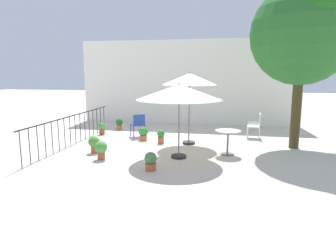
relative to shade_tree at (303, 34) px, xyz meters
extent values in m
plane|color=beige|center=(-4.17, -0.98, -3.65)|extent=(60.00, 60.00, 0.00)
cube|color=white|center=(-4.17, 4.11, -1.66)|extent=(10.42, 0.30, 3.99)
cube|color=black|center=(-7.48, -0.98, -2.65)|extent=(0.03, 5.83, 0.03)
cylinder|color=black|center=(-7.48, -3.71, -3.15)|extent=(0.02, 0.02, 1.00)
cylinder|color=black|center=(-7.48, -3.34, -3.15)|extent=(0.02, 0.02, 1.00)
cylinder|color=black|center=(-7.48, -2.98, -3.15)|extent=(0.02, 0.02, 1.00)
cylinder|color=black|center=(-7.48, -2.62, -3.15)|extent=(0.02, 0.02, 1.00)
cylinder|color=black|center=(-7.48, -2.25, -3.15)|extent=(0.02, 0.02, 1.00)
cylinder|color=black|center=(-7.48, -1.89, -3.15)|extent=(0.02, 0.02, 1.00)
cylinder|color=black|center=(-7.48, -1.52, -3.15)|extent=(0.02, 0.02, 1.00)
cylinder|color=black|center=(-7.48, -1.16, -3.15)|extent=(0.02, 0.02, 1.00)
cylinder|color=black|center=(-7.48, -0.79, -3.15)|extent=(0.02, 0.02, 1.00)
cylinder|color=black|center=(-7.48, -0.43, -3.15)|extent=(0.02, 0.02, 1.00)
cylinder|color=black|center=(-7.48, -0.06, -3.15)|extent=(0.02, 0.02, 1.00)
cylinder|color=black|center=(-7.48, 0.30, -3.15)|extent=(0.02, 0.02, 1.00)
cylinder|color=black|center=(-7.48, 0.66, -3.15)|extent=(0.02, 0.02, 1.00)
cylinder|color=black|center=(-7.48, 1.03, -3.15)|extent=(0.02, 0.02, 1.00)
cylinder|color=black|center=(-7.48, 1.39, -3.15)|extent=(0.02, 0.02, 1.00)
cylinder|color=black|center=(-7.48, 1.76, -3.15)|extent=(0.02, 0.02, 1.00)
cylinder|color=#443A1F|center=(-0.06, -0.04, -2.39)|extent=(0.30, 0.30, 2.53)
sphere|color=#266427|center=(-0.06, -0.04, -0.01)|extent=(3.17, 3.17, 3.17)
sphere|color=#1B6621|center=(0.74, 0.28, -0.33)|extent=(1.90, 1.90, 1.90)
sphere|color=#226C1B|center=(-0.69, 0.44, 0.15)|extent=(1.74, 1.74, 1.74)
sphere|color=#1F621C|center=(0.10, -0.75, 0.62)|extent=(1.58, 1.58, 1.58)
cylinder|color=#2D2D2D|center=(-3.62, -1.95, -3.61)|extent=(0.44, 0.44, 0.08)
cylinder|color=slate|center=(-3.62, -1.95, -2.58)|extent=(0.04, 0.04, 2.14)
cone|color=beige|center=(-3.62, -1.95, -1.73)|extent=(2.45, 2.45, 0.43)
sphere|color=slate|center=(-3.62, -1.95, -1.49)|extent=(0.06, 0.06, 0.06)
cylinder|color=#2D2D2D|center=(-3.54, -0.14, -3.61)|extent=(0.44, 0.44, 0.08)
cylinder|color=slate|center=(-3.54, -0.14, -2.43)|extent=(0.04, 0.04, 2.44)
cone|color=beige|center=(-3.54, -0.14, -1.41)|extent=(1.87, 1.87, 0.38)
sphere|color=slate|center=(-3.54, -0.14, -1.19)|extent=(0.06, 0.06, 0.06)
cylinder|color=silver|center=(-2.21, -1.33, -2.92)|extent=(0.77, 0.77, 0.02)
cylinder|color=slate|center=(-2.21, -1.33, -3.29)|extent=(0.06, 0.06, 0.72)
cylinder|color=slate|center=(-2.21, -1.33, -3.64)|extent=(0.42, 0.42, 0.03)
cube|color=white|center=(-1.25, 1.31, -3.20)|extent=(0.51, 0.53, 0.04)
cube|color=white|center=(-1.03, 1.29, -2.94)|extent=(0.08, 0.46, 0.48)
cube|color=white|center=(-1.23, 1.53, -3.08)|extent=(0.42, 0.08, 0.03)
cube|color=white|center=(-1.27, 1.08, -3.08)|extent=(0.42, 0.08, 0.03)
cylinder|color=white|center=(-1.44, 1.55, -3.44)|extent=(0.04, 0.04, 0.43)
cylinder|color=white|center=(-1.49, 1.10, -3.44)|extent=(0.04, 0.04, 0.43)
cylinder|color=white|center=(-1.01, 1.51, -3.44)|extent=(0.04, 0.04, 0.43)
cylinder|color=white|center=(-1.05, 1.06, -3.44)|extent=(0.04, 0.04, 0.43)
cube|color=#243F91|center=(-5.65, 0.70, -3.19)|extent=(0.65, 0.64, 0.04)
cube|color=#243F91|center=(-5.54, 0.54, -2.97)|extent=(0.41, 0.29, 0.41)
cube|color=#243F91|center=(-5.46, 0.83, -3.07)|extent=(0.25, 0.36, 0.03)
cube|color=#243F91|center=(-5.84, 0.58, -3.07)|extent=(0.25, 0.36, 0.03)
cylinder|color=#243F91|center=(-5.57, 1.00, -3.43)|extent=(0.04, 0.04, 0.44)
cylinder|color=#243F91|center=(-5.95, 0.75, -3.43)|extent=(0.04, 0.04, 0.44)
cylinder|color=#243F91|center=(-5.35, 0.66, -3.43)|extent=(0.04, 0.04, 0.44)
cylinder|color=#243F91|center=(-5.72, 0.41, -3.43)|extent=(0.04, 0.04, 0.44)
cylinder|color=#9D4730|center=(-7.17, 0.80, -3.54)|extent=(0.22, 0.22, 0.23)
cylinder|color=#382819|center=(-7.17, 0.80, -3.44)|extent=(0.19, 0.19, 0.02)
sphere|color=#469439|center=(-7.17, 0.80, -3.31)|extent=(0.28, 0.28, 0.28)
cylinder|color=#AA5935|center=(-4.14, -3.23, -3.56)|extent=(0.28, 0.28, 0.19)
cylinder|color=#382819|center=(-4.14, -3.23, -3.48)|extent=(0.25, 0.25, 0.02)
sphere|color=#44763E|center=(-4.14, -3.23, -3.33)|extent=(0.32, 0.32, 0.32)
sphere|color=#DB2F5C|center=(-4.05, -3.30, -3.37)|extent=(0.09, 0.09, 0.09)
sphere|color=#DB2F5C|center=(-4.11, -3.11, -3.27)|extent=(0.09, 0.09, 0.09)
cylinder|color=#B05235|center=(-5.78, -2.54, -3.55)|extent=(0.21, 0.21, 0.21)
cylinder|color=#382819|center=(-5.78, -2.54, -3.46)|extent=(0.19, 0.19, 0.02)
sphere|color=#4B9646|center=(-5.78, -2.54, -3.29)|extent=(0.36, 0.36, 0.36)
cylinder|color=#B95840|center=(-4.52, -0.27, -3.53)|extent=(0.22, 0.22, 0.24)
cylinder|color=#382819|center=(-4.52, -0.27, -3.42)|extent=(0.19, 0.19, 0.02)
sphere|color=#337C2F|center=(-4.52, -0.27, -3.30)|extent=(0.26, 0.26, 0.26)
cylinder|color=#B6653E|center=(-5.26, 0.11, -3.56)|extent=(0.26, 0.26, 0.19)
cylinder|color=#382819|center=(-5.26, 0.11, -3.48)|extent=(0.23, 0.23, 0.02)
sphere|color=#317C3B|center=(-5.26, 0.11, -3.32)|extent=(0.34, 0.34, 0.34)
cylinder|color=#BE603D|center=(-6.85, 1.90, -3.55)|extent=(0.22, 0.22, 0.21)
cylinder|color=#382819|center=(-6.85, 1.90, -3.45)|extent=(0.20, 0.20, 0.02)
sphere|color=#26611A|center=(-6.85, 1.90, -3.31)|extent=(0.30, 0.30, 0.30)
sphere|color=#B043A6|center=(-6.97, 1.89, -3.34)|extent=(0.08, 0.08, 0.08)
sphere|color=#B043A6|center=(-6.76, 1.93, -3.32)|extent=(0.07, 0.07, 0.07)
sphere|color=#B043A6|center=(-6.87, 1.81, -3.31)|extent=(0.06, 0.06, 0.06)
cylinder|color=#B8563A|center=(-6.27, -1.91, -3.55)|extent=(0.22, 0.22, 0.20)
cylinder|color=#382819|center=(-6.27, -1.91, -3.46)|extent=(0.19, 0.19, 0.02)
sphere|color=#4A9237|center=(-6.27, -1.91, -3.30)|extent=(0.36, 0.36, 0.36)
camera|label=1|loc=(-2.29, -10.45, -1.18)|focal=32.46mm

